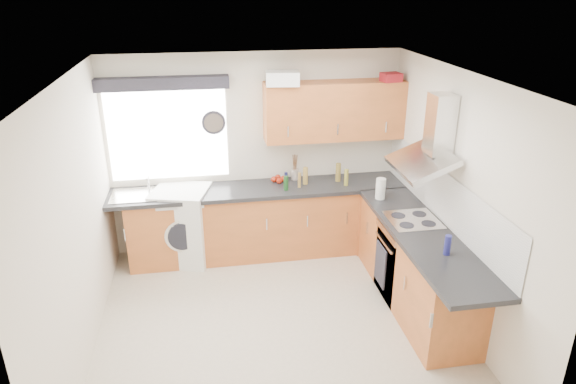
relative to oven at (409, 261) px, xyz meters
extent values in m
plane|color=beige|center=(-1.50, -0.30, -0.42)|extent=(3.60, 3.60, 0.00)
cube|color=white|center=(-1.50, -0.30, 2.08)|extent=(3.60, 3.60, 0.02)
cube|color=silver|center=(-1.50, 1.50, 0.82)|extent=(3.60, 0.02, 2.50)
cube|color=silver|center=(-1.50, -2.10, 0.82)|extent=(3.60, 0.02, 2.50)
cube|color=silver|center=(-3.30, -0.30, 0.82)|extent=(0.02, 3.60, 2.50)
cube|color=silver|center=(0.30, -0.30, 0.82)|extent=(0.02, 3.60, 2.50)
cube|color=white|center=(-2.55, 1.49, 1.12)|extent=(1.40, 0.02, 1.10)
cube|color=#222129|center=(-2.55, 1.40, 1.76)|extent=(1.50, 0.18, 0.14)
cube|color=white|center=(0.29, 0.00, 0.75)|extent=(0.01, 3.00, 0.54)
cube|color=#A75728|center=(-1.60, 1.21, 0.01)|extent=(3.00, 0.58, 0.86)
cube|color=#A75728|center=(0.00, 1.20, 0.01)|extent=(0.60, 0.60, 0.86)
cube|color=#A75728|center=(0.01, -0.15, 0.01)|extent=(0.58, 2.10, 0.86)
cube|color=black|center=(-1.50, 1.20, 0.46)|extent=(3.60, 0.62, 0.05)
cube|color=black|center=(0.00, -0.30, 0.46)|extent=(0.62, 2.42, 0.05)
cube|color=black|center=(0.00, 0.00, 0.00)|extent=(0.56, 0.58, 0.85)
cube|color=silver|center=(0.00, 0.00, 0.49)|extent=(0.52, 0.52, 0.01)
cube|color=#A75728|center=(-0.55, 1.32, 1.38)|extent=(1.70, 0.35, 0.70)
cube|color=white|center=(-2.45, 1.22, 0.04)|extent=(0.78, 0.77, 0.94)
cylinder|color=#222129|center=(-2.00, 1.46, 1.25)|extent=(0.29, 0.04, 0.29)
cube|color=white|center=(-1.20, 1.22, 1.80)|extent=(0.40, 0.31, 0.16)
cube|color=maroon|center=(0.10, 1.22, 1.78)|extent=(0.24, 0.21, 0.10)
cylinder|color=#A5958A|center=(-1.02, 1.40, 0.55)|extent=(0.12, 0.12, 0.14)
cylinder|color=white|center=(-0.15, 0.63, 0.61)|extent=(0.14, 0.14, 0.25)
cylinder|color=olive|center=(-1.01, 1.13, 0.58)|extent=(0.04, 0.04, 0.19)
cylinder|color=olive|center=(-0.43, 1.09, 0.59)|extent=(0.05, 0.05, 0.21)
cylinder|color=#163F18|center=(-1.19, 1.07, 0.57)|extent=(0.06, 0.06, 0.18)
cylinder|color=#A68239|center=(-0.92, 1.22, 0.59)|extent=(0.06, 0.06, 0.22)
cylinder|color=#171A4E|center=(-1.14, 1.36, 0.54)|extent=(0.04, 0.04, 0.11)
cylinder|color=olive|center=(-0.49, 1.25, 0.60)|extent=(0.06, 0.06, 0.23)
cylinder|color=navy|center=(0.03, -0.73, 0.58)|extent=(0.06, 0.06, 0.19)
camera|label=1|loc=(-2.13, -4.60, 2.85)|focal=32.00mm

